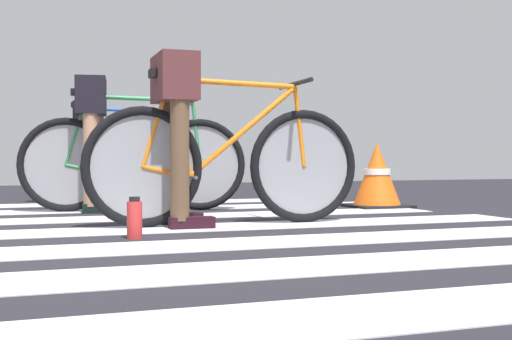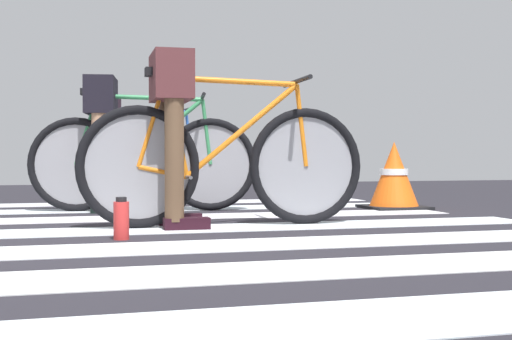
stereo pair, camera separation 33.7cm
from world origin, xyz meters
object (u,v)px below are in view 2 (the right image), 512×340
(bicycle_1_of_3, at_px, (224,162))
(traffic_cone, at_px, (394,177))
(cyclist_1_of_3, at_px, (172,115))
(bicycle_2_of_3, at_px, (143,161))
(water_bottle, at_px, (121,219))
(bicycle_3_of_3, at_px, (140,160))
(cyclist_3_of_3, at_px, (107,135))
(cyclist_2_of_3, at_px, (102,125))

(bicycle_1_of_3, bearing_deg, traffic_cone, 32.98)
(cyclist_1_of_3, xyz_separation_m, traffic_cone, (1.93, 1.01, -0.41))
(bicycle_2_of_3, distance_m, water_bottle, 1.84)
(bicycle_1_of_3, bearing_deg, bicycle_2_of_3, 105.94)
(bicycle_3_of_3, bearing_deg, bicycle_1_of_3, -88.95)
(bicycle_3_of_3, height_order, traffic_cone, bicycle_3_of_3)
(cyclist_3_of_3, bearing_deg, bicycle_3_of_3, 0.00)
(bicycle_1_of_3, distance_m, cyclist_1_of_3, 0.42)
(cyclist_2_of_3, height_order, water_bottle, cyclist_2_of_3)
(bicycle_1_of_3, xyz_separation_m, cyclist_2_of_3, (-0.65, 1.34, 0.27))
(bicycle_3_of_3, distance_m, traffic_cone, 2.48)
(bicycle_2_of_3, relative_size, cyclist_2_of_3, 1.69)
(bicycle_2_of_3, xyz_separation_m, cyclist_3_of_3, (-0.20, 1.33, 0.24))
(water_bottle, xyz_separation_m, traffic_cone, (2.26, 1.51, 0.15))
(bicycle_1_of_3, distance_m, cyclist_3_of_3, 2.69)
(cyclist_2_of_3, xyz_separation_m, bicycle_3_of_3, (0.42, 1.31, -0.27))
(bicycle_1_of_3, distance_m, bicycle_3_of_3, 2.66)
(bicycle_1_of_3, relative_size, cyclist_2_of_3, 1.71)
(cyclist_1_of_3, relative_size, bicycle_2_of_3, 0.59)
(cyclist_2_of_3, bearing_deg, cyclist_3_of_3, 93.89)
(water_bottle, bearing_deg, cyclist_2_of_3, 90.34)
(bicycle_2_of_3, height_order, water_bottle, bicycle_2_of_3)
(bicycle_2_of_3, relative_size, bicycle_3_of_3, 0.99)
(cyclist_1_of_3, bearing_deg, cyclist_2_of_3, 105.36)
(cyclist_3_of_3, xyz_separation_m, water_bottle, (-0.10, -3.13, -0.52))
(cyclist_2_of_3, xyz_separation_m, traffic_cone, (2.28, -0.33, -0.40))
(cyclist_3_of_3, distance_m, water_bottle, 3.17)
(bicycle_3_of_3, xyz_separation_m, traffic_cone, (1.86, -1.64, -0.13))
(water_bottle, height_order, traffic_cone, traffic_cone)
(bicycle_2_of_3, xyz_separation_m, cyclist_2_of_3, (-0.31, 0.05, 0.27))
(bicycle_2_of_3, height_order, bicycle_3_of_3, same)
(cyclist_1_of_3, distance_m, cyclist_2_of_3, 1.38)
(bicycle_2_of_3, bearing_deg, cyclist_2_of_3, -180.00)
(water_bottle, bearing_deg, cyclist_1_of_3, 56.84)
(bicycle_2_of_3, relative_size, traffic_cone, 3.21)
(cyclist_1_of_3, bearing_deg, water_bottle, -122.13)
(cyclist_2_of_3, bearing_deg, cyclist_1_of_3, -67.04)
(bicycle_3_of_3, bearing_deg, water_bottle, -101.36)
(cyclist_2_of_3, distance_m, water_bottle, 1.92)
(bicycle_1_of_3, xyz_separation_m, water_bottle, (-0.64, -0.50, -0.28))
(bicycle_1_of_3, distance_m, water_bottle, 0.86)
(bicycle_2_of_3, bearing_deg, water_bottle, -90.76)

